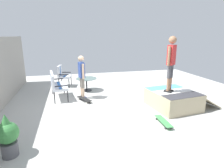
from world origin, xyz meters
TOP-DOWN VIEW (x-y plane):
  - ground_plane at (0.00, 0.00)m, footprint 12.00×12.00m
  - skate_ramp at (-0.53, -1.73)m, footprint 1.72×2.31m
  - patio_bench at (1.38, 2.18)m, footprint 1.31×0.71m
  - patio_chair_near_house at (3.13, 1.98)m, footprint 0.72×0.67m
  - patio_table at (2.14, 0.93)m, footprint 0.90×0.90m
  - person_watching at (1.15, 1.20)m, footprint 0.47×0.30m
  - person_skater at (-0.55, -1.51)m, footprint 0.36×0.40m
  - skateboard_by_bench at (0.80, 1.17)m, footprint 0.80×0.54m
  - skateboard_spare at (-1.58, -0.80)m, footprint 0.81×0.24m
  - potted_plant at (-2.11, 2.94)m, footprint 0.44×0.44m

SIDE VIEW (x-z plane):
  - ground_plane at x=0.00m, z-range -0.10..0.00m
  - skateboard_by_bench at x=0.80m, z-range 0.03..0.14m
  - skateboard_spare at x=-1.58m, z-range 0.03..0.14m
  - skate_ramp at x=-0.53m, z-range 0.00..0.59m
  - patio_table at x=2.14m, z-range 0.12..0.69m
  - potted_plant at x=-2.11m, z-range 0.01..0.93m
  - patio_chair_near_house at x=3.13m, z-range 0.10..1.12m
  - patio_bench at x=1.38m, z-range 0.11..1.13m
  - person_watching at x=1.15m, z-range 0.14..1.81m
  - person_skater at x=-0.55m, z-range 0.75..2.54m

